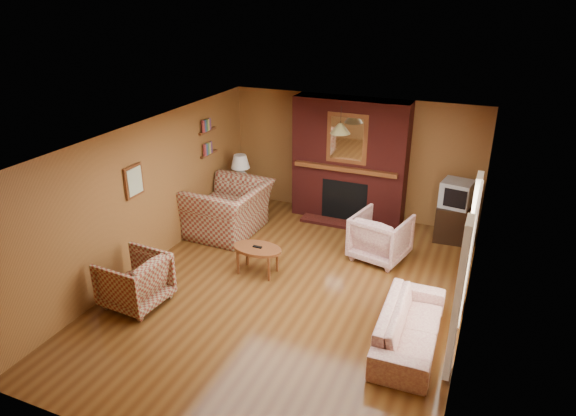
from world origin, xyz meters
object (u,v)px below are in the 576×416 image
at_px(coffee_table, 257,251).
at_px(crt_tv, 457,194).
at_px(plaid_loveseat, 229,209).
at_px(tv_stand, 453,223).
at_px(side_table, 242,198).
at_px(floral_armchair, 381,237).
at_px(table_lamp, 240,168).
at_px(fireplace, 349,162).
at_px(plaid_armchair, 135,280).
at_px(floral_sofa, 410,326).

relative_size(coffee_table, crt_tv, 1.41).
height_order(plaid_loveseat, tv_stand, plaid_loveseat).
bearing_deg(side_table, plaid_loveseat, -75.47).
xyz_separation_m(plaid_loveseat, floral_armchair, (2.85, 0.10, -0.07)).
distance_m(floral_armchair, tv_stand, 1.61).
distance_m(coffee_table, side_table, 2.54).
xyz_separation_m(plaid_loveseat, table_lamp, (-0.25, 0.96, 0.46)).
bearing_deg(fireplace, plaid_loveseat, -140.97).
relative_size(table_lamp, crt_tv, 1.09).
distance_m(floral_armchair, table_lamp, 3.26).
relative_size(plaid_loveseat, coffee_table, 1.78).
bearing_deg(plaid_armchair, side_table, -173.51).
relative_size(plaid_loveseat, tv_stand, 2.18).
bearing_deg(floral_sofa, side_table, 51.88).
bearing_deg(plaid_loveseat, fireplace, 130.79).
xyz_separation_m(coffee_table, table_lamp, (-1.40, 2.12, 0.54)).
height_order(table_lamp, crt_tv, table_lamp).
bearing_deg(coffee_table, crt_tv, 41.86).
bearing_deg(plaid_loveseat, crt_tv, 110.32).
distance_m(plaid_loveseat, floral_armchair, 2.85).
distance_m(coffee_table, tv_stand, 3.70).
bearing_deg(fireplace, floral_armchair, -54.40).
bearing_deg(side_table, fireplace, 14.29).
relative_size(plaid_armchair, floral_armchair, 0.96).
height_order(plaid_armchair, crt_tv, crt_tv).
height_order(floral_armchair, coffee_table, floral_armchair).
height_order(coffee_table, table_lamp, table_lamp).
distance_m(floral_sofa, coffee_table, 2.74).
height_order(side_table, crt_tv, crt_tv).
xyz_separation_m(plaid_armchair, floral_armchair, (2.95, 2.74, 0.02)).
bearing_deg(floral_armchair, table_lamp, -2.83).
bearing_deg(floral_armchair, plaid_armchair, 55.63).
relative_size(side_table, tv_stand, 0.88).
height_order(plaid_armchair, tv_stand, plaid_armchair).
bearing_deg(coffee_table, tv_stand, 41.92).
xyz_separation_m(coffee_table, tv_stand, (2.75, 2.47, -0.06)).
bearing_deg(floral_armchair, floral_sofa, 125.67).
relative_size(fireplace, plaid_armchair, 2.83).
relative_size(coffee_table, side_table, 1.40).
distance_m(plaid_armchair, crt_tv, 5.65).
distance_m(plaid_loveseat, crt_tv, 4.14).
bearing_deg(side_table, floral_armchair, -15.55).
distance_m(plaid_loveseat, tv_stand, 4.12).
distance_m(fireplace, plaid_armchair, 4.65).
relative_size(floral_armchair, tv_stand, 1.32).
height_order(plaid_armchair, floral_armchair, floral_armchair).
distance_m(floral_armchair, coffee_table, 2.11).
xyz_separation_m(table_lamp, crt_tv, (4.15, 0.34, -0.03)).
height_order(plaid_armchair, side_table, plaid_armchair).
bearing_deg(plaid_armchair, floral_sofa, 103.24).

